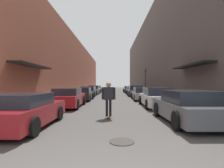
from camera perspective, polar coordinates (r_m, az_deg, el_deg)
The scene contains 20 objects.
ground at distance 25.72m, azimuth 0.17°, elevation -3.57°, with size 131.22×131.22×0.00m, color #4C4947.
curb_strip_left at distance 32.09m, azimuth -8.91°, elevation -2.75°, with size 1.80×59.65×0.12m.
curb_strip_right at distance 32.06m, azimuth 9.34°, elevation -2.75°, with size 1.80×59.65×0.12m.
building_row_left at distance 32.78m, azimuth -13.94°, elevation 5.39°, with size 4.90×59.65×9.36m.
building_row_right at distance 33.00m, azimuth 14.38°, elevation 9.05°, with size 4.90×59.65×13.58m.
parked_car_left_0 at distance 7.37m, azimuth -26.69°, elevation -7.84°, with size 1.99×4.08×1.27m.
parked_car_left_1 at distance 12.66m, azimuth -14.06°, elevation -4.37°, with size 1.94×4.34×1.33m.
parked_car_left_2 at distance 17.61m, azimuth -9.80°, elevation -3.25°, with size 2.05×4.27×1.26m.
parked_car_left_3 at distance 23.18m, azimuth -7.69°, elevation -2.44°, with size 2.03×4.64×1.29m.
parked_car_left_4 at distance 29.01m, azimuth -5.81°, elevation -1.85°, with size 1.95×4.81×1.36m.
parked_car_left_5 at distance 35.19m, azimuth -5.00°, elevation -1.56°, with size 2.03×4.82×1.29m.
parked_car_right_0 at distance 8.06m, azimuth 23.34°, elevation -6.87°, with size 2.02×4.39×1.35m.
parked_car_right_1 at distance 12.90m, azimuth 14.03°, elevation -4.25°, with size 1.89×4.66×1.38m.
parked_car_right_2 at distance 18.20m, azimuth 9.86°, elevation -3.13°, with size 2.00×4.75×1.29m.
parked_car_right_3 at distance 23.57m, azimuth 7.50°, elevation -2.27°, with size 1.93×4.32×1.40m.
parked_car_right_4 at distance 28.48m, azimuth 6.58°, elevation -2.01°, with size 2.05×4.01×1.23m.
parked_car_right_5 at distance 33.39m, azimuth 5.44°, elevation -1.72°, with size 1.96×4.10×1.21m.
skateboarder at distance 8.37m, azimuth -1.13°, elevation -3.82°, with size 0.66×0.78×1.72m.
manhole_cover at distance 5.14m, azimuth 3.21°, elevation -18.26°, with size 0.70×0.70×0.02m.
traffic_light at distance 24.30m, azimuth 10.87°, elevation 1.56°, with size 0.16×0.22×3.47m.
Camera 1 is at (0.09, -1.81, 1.63)m, focal length 28.00 mm.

